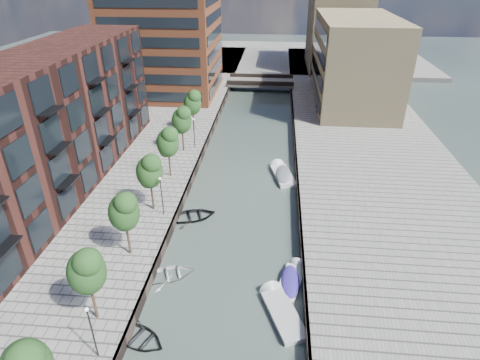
# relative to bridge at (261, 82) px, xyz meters

# --- Properties ---
(water) EXTENTS (300.00, 300.00, 0.00)m
(water) POSITION_rel_bridge_xyz_m (0.00, -32.00, -1.39)
(water) COLOR #38473F
(water) RESTS_ON ground
(quay_right) EXTENTS (20.00, 140.00, 1.00)m
(quay_right) POSITION_rel_bridge_xyz_m (16.00, -32.00, -0.89)
(quay_right) COLOR gray
(quay_right) RESTS_ON ground
(quay_wall_left) EXTENTS (0.25, 140.00, 1.00)m
(quay_wall_left) POSITION_rel_bridge_xyz_m (-6.10, -32.00, -0.89)
(quay_wall_left) COLOR #332823
(quay_wall_left) RESTS_ON ground
(quay_wall_right) EXTENTS (0.25, 140.00, 1.00)m
(quay_wall_right) POSITION_rel_bridge_xyz_m (6.10, -32.00, -0.89)
(quay_wall_right) COLOR #332823
(quay_wall_right) RESTS_ON ground
(far_closure) EXTENTS (80.00, 40.00, 1.00)m
(far_closure) POSITION_rel_bridge_xyz_m (0.00, 28.00, -0.89)
(far_closure) COLOR gray
(far_closure) RESTS_ON ground
(apartment_block) EXTENTS (8.00, 38.00, 14.00)m
(apartment_block) POSITION_rel_bridge_xyz_m (-20.00, -42.00, 6.61)
(apartment_block) COLOR black
(apartment_block) RESTS_ON quay_left
(tower) EXTENTS (18.00, 18.00, 30.00)m
(tower) POSITION_rel_bridge_xyz_m (-17.00, -7.00, 14.61)
(tower) COLOR brown
(tower) RESTS_ON quay_left
(tan_block_near) EXTENTS (12.00, 25.00, 14.00)m
(tan_block_near) POSITION_rel_bridge_xyz_m (16.00, -10.00, 6.61)
(tan_block_near) COLOR tan
(tan_block_near) RESTS_ON quay_right
(tan_block_far) EXTENTS (12.00, 20.00, 16.00)m
(tan_block_far) POSITION_rel_bridge_xyz_m (16.00, 16.00, 7.61)
(tan_block_far) COLOR tan
(tan_block_far) RESTS_ON quay_right
(bridge) EXTENTS (13.00, 6.00, 1.30)m
(bridge) POSITION_rel_bridge_xyz_m (0.00, 0.00, 0.00)
(bridge) COLOR gray
(bridge) RESTS_ON ground
(tree_1) EXTENTS (2.50, 2.50, 5.95)m
(tree_1) POSITION_rel_bridge_xyz_m (-8.50, -61.00, 3.92)
(tree_1) COLOR #382619
(tree_1) RESTS_ON quay_left
(tree_2) EXTENTS (2.50, 2.50, 5.95)m
(tree_2) POSITION_rel_bridge_xyz_m (-8.50, -54.00, 3.92)
(tree_2) COLOR #382619
(tree_2) RESTS_ON quay_left
(tree_3) EXTENTS (2.50, 2.50, 5.95)m
(tree_3) POSITION_rel_bridge_xyz_m (-8.50, -47.00, 3.92)
(tree_3) COLOR #382619
(tree_3) RESTS_ON quay_left
(tree_4) EXTENTS (2.50, 2.50, 5.95)m
(tree_4) POSITION_rel_bridge_xyz_m (-8.50, -40.00, 3.92)
(tree_4) COLOR #382619
(tree_4) RESTS_ON quay_left
(tree_5) EXTENTS (2.50, 2.50, 5.95)m
(tree_5) POSITION_rel_bridge_xyz_m (-8.50, -33.00, 3.92)
(tree_5) COLOR #382619
(tree_5) RESTS_ON quay_left
(tree_6) EXTENTS (2.50, 2.50, 5.95)m
(tree_6) POSITION_rel_bridge_xyz_m (-8.50, -26.00, 3.92)
(tree_6) COLOR #382619
(tree_6) RESTS_ON quay_left
(lamp_0) EXTENTS (0.24, 0.24, 4.12)m
(lamp_0) POSITION_rel_bridge_xyz_m (-7.20, -64.00, 2.12)
(lamp_0) COLOR black
(lamp_0) RESTS_ON quay_left
(lamp_1) EXTENTS (0.24, 0.24, 4.12)m
(lamp_1) POSITION_rel_bridge_xyz_m (-7.20, -48.00, 2.12)
(lamp_1) COLOR black
(lamp_1) RESTS_ON quay_left
(lamp_2) EXTENTS (0.24, 0.24, 4.12)m
(lamp_2) POSITION_rel_bridge_xyz_m (-7.20, -32.00, 2.12)
(lamp_2) COLOR black
(lamp_2) RESTS_ON quay_left
(sloop_1) EXTENTS (4.99, 4.37, 0.86)m
(sloop_1) POSITION_rel_bridge_xyz_m (-5.40, -61.84, -1.39)
(sloop_1) COLOR black
(sloop_1) RESTS_ON ground
(sloop_3) EXTENTS (5.11, 4.48, 0.88)m
(sloop_3) POSITION_rel_bridge_xyz_m (-4.75, -55.47, -1.39)
(sloop_3) COLOR white
(sloop_3) RESTS_ON ground
(sloop_4) EXTENTS (5.60, 4.83, 0.98)m
(sloop_4) POSITION_rel_bridge_xyz_m (-4.59, -46.91, -1.39)
(sloop_4) COLOR black
(sloop_4) RESTS_ON ground
(motorboat_2) EXTENTS (3.67, 5.63, 1.78)m
(motorboat_2) POSITION_rel_bridge_xyz_m (4.24, -58.30, -1.29)
(motorboat_2) COLOR silver
(motorboat_2) RESTS_ON ground
(motorboat_3) EXTENTS (2.75, 4.86, 1.54)m
(motorboat_3) POSITION_rel_bridge_xyz_m (5.14, -55.14, -1.20)
(motorboat_3) COLOR white
(motorboat_3) RESTS_ON ground
(motorboat_4) EXTENTS (3.29, 5.96, 1.89)m
(motorboat_4) POSITION_rel_bridge_xyz_m (4.35, -36.95, -1.16)
(motorboat_4) COLOR silver
(motorboat_4) RESTS_ON ground
(car) EXTENTS (1.43, 3.52, 1.20)m
(car) POSITION_rel_bridge_xyz_m (10.59, -15.21, 0.21)
(car) COLOR silver
(car) RESTS_ON quay_right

